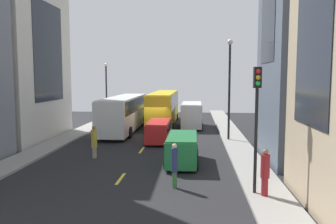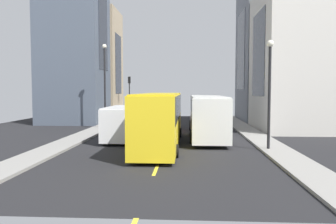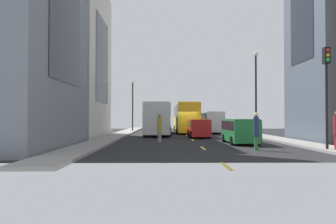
# 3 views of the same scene
# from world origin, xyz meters

# --- Properties ---
(ground_plane) EXTENTS (40.13, 40.13, 0.00)m
(ground_plane) POSITION_xyz_m (0.00, 0.00, 0.00)
(ground_plane) COLOR black
(sidewalk_west) EXTENTS (1.99, 44.00, 0.15)m
(sidewalk_west) POSITION_xyz_m (-7.07, 0.00, 0.07)
(sidewalk_west) COLOR gray
(sidewalk_west) RESTS_ON ground
(sidewalk_east) EXTENTS (1.99, 44.00, 0.15)m
(sidewalk_east) POSITION_xyz_m (7.07, 0.00, 0.07)
(sidewalk_east) COLOR gray
(sidewalk_east) RESTS_ON ground
(lane_stripe_0) EXTENTS (0.16, 2.00, 0.01)m
(lane_stripe_0) POSITION_xyz_m (0.00, -21.00, 0.01)
(lane_stripe_0) COLOR yellow
(lane_stripe_0) RESTS_ON ground
(lane_stripe_1) EXTENTS (0.16, 2.00, 0.01)m
(lane_stripe_1) POSITION_xyz_m (0.00, -14.00, 0.01)
(lane_stripe_1) COLOR yellow
(lane_stripe_1) RESTS_ON ground
(lane_stripe_2) EXTENTS (0.16, 2.00, 0.01)m
(lane_stripe_2) POSITION_xyz_m (0.00, -7.00, 0.01)
(lane_stripe_2) COLOR yellow
(lane_stripe_2) RESTS_ON ground
(lane_stripe_3) EXTENTS (0.16, 2.00, 0.01)m
(lane_stripe_3) POSITION_xyz_m (0.00, 0.00, 0.01)
(lane_stripe_3) COLOR yellow
(lane_stripe_3) RESTS_ON ground
(lane_stripe_4) EXTENTS (0.16, 2.00, 0.01)m
(lane_stripe_4) POSITION_xyz_m (0.00, 7.00, 0.01)
(lane_stripe_4) COLOR yellow
(lane_stripe_4) RESTS_ON ground
(lane_stripe_5) EXTENTS (0.16, 2.00, 0.01)m
(lane_stripe_5) POSITION_xyz_m (0.00, 14.00, 0.01)
(lane_stripe_5) COLOR yellow
(lane_stripe_5) RESTS_ON ground
(building_west_0) EXTENTS (10.04, 10.25, 17.58)m
(building_west_0) POSITION_xyz_m (-13.23, -14.11, 8.79)
(building_west_0) COLOR slate
(building_west_0) RESTS_ON ground
(building_west_1) EXTENTS (8.09, 9.95, 14.56)m
(building_west_1) POSITION_xyz_m (-12.27, -3.36, 7.28)
(building_west_1) COLOR beige
(building_west_1) RESTS_ON ground
(building_east_0) EXTENTS (8.78, 7.05, 14.94)m
(building_east_0) POSITION_xyz_m (12.61, -17.45, 7.47)
(building_east_0) COLOR tan
(building_east_0) RESTS_ON ground
(building_east_1) EXTENTS (6.99, 7.02, 27.29)m
(building_east_1) POSITION_xyz_m (11.72, -9.08, 13.65)
(building_east_1) COLOR #4C5666
(building_east_1) RESTS_ON ground
(city_bus_white) EXTENTS (2.80, 12.94, 3.35)m
(city_bus_white) POSITION_xyz_m (-3.06, 1.89, 2.01)
(city_bus_white) COLOR silver
(city_bus_white) RESTS_ON ground
(streetcar_yellow) EXTENTS (2.70, 13.38, 3.59)m
(streetcar_yellow) POSITION_xyz_m (0.35, 6.70, 2.12)
(streetcar_yellow) COLOR yellow
(streetcar_yellow) RESTS_ON ground
(delivery_van_white) EXTENTS (2.25, 5.79, 2.58)m
(delivery_van_white) POSITION_xyz_m (3.45, 4.60, 1.51)
(delivery_van_white) COLOR white
(delivery_van_white) RESTS_ON ground
(car_green_0) EXTENTS (1.96, 4.58, 1.75)m
(car_green_0) POSITION_xyz_m (3.06, -10.62, 1.03)
(car_green_0) COLOR #1E7238
(car_green_0) RESTS_ON ground
(car_red_1) EXTENTS (1.89, 4.75, 1.69)m
(car_red_1) POSITION_xyz_m (0.89, -3.62, 1.00)
(car_red_1) COLOR red
(car_red_1) RESTS_ON ground
(pedestrian_waiting_curb) EXTENTS (0.38, 0.38, 2.12)m
(pedestrian_waiting_curb) POSITION_xyz_m (-2.70, -9.57, 1.12)
(pedestrian_waiting_curb) COLOR gray
(pedestrian_waiting_curb) RESTS_ON ground
(pedestrian_walking_far) EXTENTS (0.31, 0.31, 2.14)m
(pedestrian_walking_far) POSITION_xyz_m (2.87, -15.22, 1.15)
(pedestrian_walking_far) COLOR #336B38
(pedestrian_walking_far) RESTS_ON ground
(pedestrian_crossing_near) EXTENTS (0.39, 0.39, 2.05)m
(pedestrian_crossing_near) POSITION_xyz_m (6.84, -16.39, 1.23)
(pedestrian_crossing_near) COLOR maroon
(pedestrian_crossing_near) RESTS_ON ground
(traffic_light_near_corner) EXTENTS (0.32, 0.44, 5.52)m
(traffic_light_near_corner) POSITION_xyz_m (6.47, -16.06, 4.01)
(traffic_light_near_corner) COLOR black
(traffic_light_near_corner) RESTS_ON ground
(streetlamp_near) EXTENTS (0.44, 0.44, 8.12)m
(streetlamp_near) POSITION_xyz_m (6.57, -2.83, 5.04)
(streetlamp_near) COLOR black
(streetlamp_near) RESTS_ON ground
(streetlamp_far) EXTENTS (0.44, 0.44, 6.74)m
(streetlamp_far) POSITION_xyz_m (-6.57, 8.39, 4.30)
(streetlamp_far) COLOR black
(streetlamp_far) RESTS_ON ground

